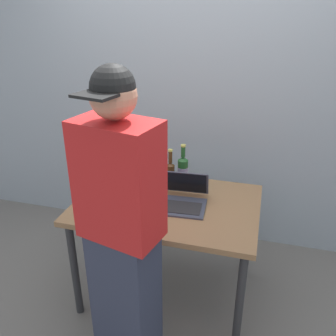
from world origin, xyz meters
The scene contains 7 objects.
ground_plane centered at (0.00, 0.00, 0.00)m, with size 8.00×8.00×0.00m, color slate.
desk centered at (0.00, 0.00, 0.69)m, with size 1.20×0.82×0.77m.
laptop centered at (0.10, 0.01, 0.81)m, with size 0.34×0.35×0.19m.
beer_bottle_dark centered at (-0.04, 0.22, 0.88)m, with size 0.06×0.06×0.28m.
beer_bottle_amber centered at (0.04, 0.28, 0.89)m, with size 0.08×0.08×0.31m.
person_figure centered at (-0.05, -0.64, 0.90)m, with size 0.43×0.34×1.76m.
back_wall centered at (0.00, 0.89, 1.30)m, with size 6.00×0.10×2.60m, color #99A3AD.
Camera 1 is at (0.56, -1.99, 1.98)m, focal length 38.41 mm.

